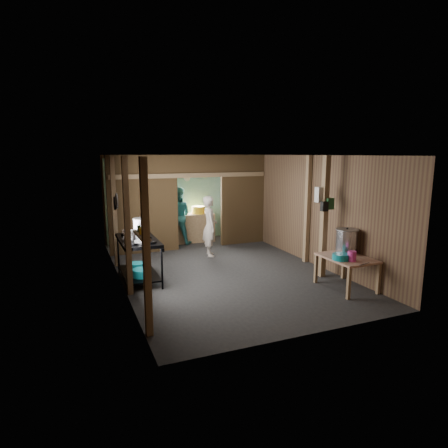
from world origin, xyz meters
name	(u,v)px	position (x,y,z in m)	size (l,w,h in m)	color
floor	(221,269)	(0.00, 0.00, 0.00)	(4.50, 7.00, 0.00)	black
ceiling	(221,155)	(0.00, 0.00, 2.60)	(4.50, 7.00, 0.00)	#272625
wall_back	(179,197)	(0.00, 3.50, 1.30)	(4.50, 0.00, 2.60)	brown
wall_front	(312,249)	(0.00, -3.50, 1.30)	(4.50, 0.00, 2.60)	brown
wall_left	(118,220)	(-2.25, 0.00, 1.30)	(0.00, 7.00, 2.60)	brown
wall_right	(305,208)	(2.25, 0.00, 1.30)	(0.00, 7.00, 2.60)	brown
partition_left	(143,205)	(-1.32, 2.20, 1.30)	(1.85, 0.10, 2.60)	#413018
partition_right	(243,200)	(1.57, 2.20, 1.30)	(1.35, 0.10, 2.60)	#413018
partition_header	(199,166)	(0.25, 2.20, 2.30)	(1.30, 0.10, 0.60)	#413018
turquoise_panel	(179,199)	(0.00, 3.44, 1.25)	(4.40, 0.06, 2.50)	#7BB2AE
back_counter	(194,228)	(0.30, 2.95, 0.42)	(1.20, 0.50, 0.85)	#967B53
wall_clock	(187,178)	(0.25, 3.40, 1.90)	(0.20, 0.20, 0.03)	silver
post_left_a	(146,249)	(-2.18, -2.60, 1.30)	(0.10, 0.12, 2.60)	#967B53
post_left_b	(127,227)	(-2.18, -0.80, 1.30)	(0.10, 0.12, 2.60)	#967B53
post_left_c	(115,212)	(-2.18, 1.20, 1.30)	(0.10, 0.12, 2.60)	#967B53
post_right	(307,210)	(2.18, -0.20, 1.30)	(0.10, 0.12, 2.60)	#967B53
post_free	(324,217)	(1.85, -1.30, 1.30)	(0.12, 0.12, 2.60)	#967B53
cross_beam	(191,175)	(0.00, 2.15, 2.05)	(4.40, 0.12, 0.12)	#967B53
pan_lid_big	(117,201)	(-2.21, 0.40, 1.65)	(0.34, 0.34, 0.03)	gray
pan_lid_small	(115,203)	(-2.21, 0.80, 1.55)	(0.30, 0.30, 0.03)	black
wall_shelf	(142,235)	(-2.15, -2.10, 1.40)	(0.14, 0.80, 0.03)	#967B53
jar_white	(145,234)	(-2.15, -2.35, 1.47)	(0.07, 0.07, 0.10)	silver
jar_yellow	(141,231)	(-2.15, -2.10, 1.47)	(0.08, 0.08, 0.10)	yellow
jar_green	(139,229)	(-2.15, -1.88, 1.47)	(0.06, 0.06, 0.10)	#194520
bag_white	(321,195)	(1.80, -1.22, 1.78)	(0.22, 0.15, 0.32)	silver
bag_green	(329,204)	(1.92, -1.36, 1.60)	(0.16, 0.12, 0.24)	#194520
bag_black	(324,206)	(1.78, -1.38, 1.55)	(0.14, 0.10, 0.20)	black
gas_range	(139,260)	(-1.88, -0.08, 0.45)	(0.78, 1.53, 0.90)	black
prep_table	(346,273)	(1.83, -2.10, 0.32)	(0.78, 1.08, 0.64)	tan
stove_pot_large	(141,226)	(-1.71, 0.44, 1.06)	(0.36, 0.36, 0.36)	silver
stove_pot_med	(130,236)	(-2.05, -0.14, 0.99)	(0.25, 0.25, 0.22)	silver
stove_saucepan	(126,232)	(-2.05, 0.43, 0.95)	(0.17, 0.17, 0.10)	silver
frying_pan	(141,242)	(-1.88, -0.50, 0.93)	(0.29, 0.51, 0.07)	gray
blue_tub_front	(142,273)	(-1.88, -0.38, 0.25)	(0.38, 0.38, 0.16)	teal
blue_tub_back	(137,266)	(-1.88, 0.20, 0.24)	(0.33, 0.33, 0.13)	teal
stock_pot	(347,242)	(2.01, -1.86, 0.88)	(0.45, 0.45, 0.52)	silver
wash_basin	(341,257)	(1.58, -2.22, 0.70)	(0.32, 0.32, 0.12)	teal
pink_bucket	(352,256)	(1.72, -2.37, 0.73)	(0.16, 0.16, 0.19)	#D13493
knife	(365,264)	(1.79, -2.63, 0.64)	(0.30, 0.04, 0.01)	silver
yellow_tub	(198,210)	(0.46, 2.95, 0.96)	(0.40, 0.40, 0.22)	yellow
red_cup	(184,212)	(0.02, 2.95, 0.92)	(0.13, 0.13, 0.15)	red
cook	(210,226)	(0.19, 1.24, 0.78)	(0.57, 0.38, 1.57)	beige
worker_back	(178,216)	(-0.23, 2.84, 0.84)	(0.81, 0.63, 1.68)	#2B7777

